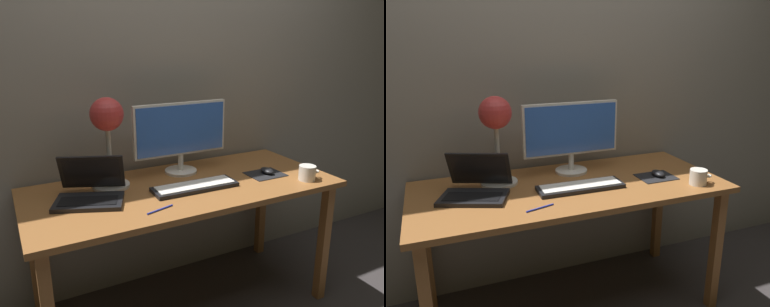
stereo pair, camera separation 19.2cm
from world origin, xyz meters
The scene contains 11 objects.
ground_plane centered at (0.00, 0.00, 0.00)m, with size 4.80×4.80×0.00m, color #383333.
back_wall centered at (0.00, 0.40, 1.30)m, with size 4.80×0.06×2.60m, color gray.
desk centered at (0.00, 0.00, 0.66)m, with size 1.60×0.70×0.74m.
monitor centered at (0.07, 0.19, 0.97)m, with size 0.55×0.18×0.40m.
keyboard_main centered at (0.03, -0.07, 0.75)m, with size 0.44×0.15×0.03m.
laptop centered at (-0.47, 0.04, 0.80)m, with size 0.39×0.37×0.20m.
desk_lamp centered at (-0.34, 0.15, 1.07)m, with size 0.19×0.19×0.46m.
mousepad centered at (0.48, -0.07, 0.74)m, with size 0.20×0.16×0.00m, color black.
mouse centered at (0.49, -0.06, 0.76)m, with size 0.06×0.10×0.03m, color black.
coffee_mug centered at (0.62, -0.24, 0.78)m, with size 0.12×0.09×0.08m.
pen centered at (-0.23, -0.23, 0.74)m, with size 0.01×0.01×0.14m, color #2633A5.
Camera 1 is at (-0.83, -1.69, 1.46)m, focal length 36.16 mm.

